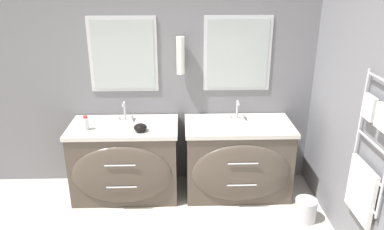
% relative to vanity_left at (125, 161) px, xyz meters
% --- Properties ---
extents(wall_back, '(5.39, 0.17, 2.60)m').
position_rel_vanity_left_xyz_m(wall_back, '(0.17, 0.38, 0.89)').
color(wall_back, slate).
rests_on(wall_back, ground_plane).
extents(wall_right, '(0.13, 4.43, 2.60)m').
position_rel_vanity_left_xyz_m(wall_right, '(2.08, -0.91, 0.88)').
color(wall_right, slate).
rests_on(wall_right, ground_plane).
extents(vanity_left, '(1.13, 0.68, 0.81)m').
position_rel_vanity_left_xyz_m(vanity_left, '(0.00, 0.00, 0.00)').
color(vanity_left, '#4C4238').
rests_on(vanity_left, ground_plane).
extents(vanity_right, '(1.13, 0.68, 0.81)m').
position_rel_vanity_left_xyz_m(vanity_right, '(1.21, 0.00, 0.00)').
color(vanity_right, '#4C4238').
rests_on(vanity_right, ground_plane).
extents(faucet_left, '(0.17, 0.13, 0.20)m').
position_rel_vanity_left_xyz_m(faucet_left, '(0.00, 0.19, 0.50)').
color(faucet_left, silver).
rests_on(faucet_left, vanity_left).
extents(faucet_right, '(0.17, 0.13, 0.20)m').
position_rel_vanity_left_xyz_m(faucet_right, '(1.21, 0.19, 0.50)').
color(faucet_right, silver).
rests_on(faucet_right, vanity_right).
extents(toiletry_bottle, '(0.06, 0.06, 0.15)m').
position_rel_vanity_left_xyz_m(toiletry_bottle, '(-0.36, -0.06, 0.47)').
color(toiletry_bottle, silver).
rests_on(toiletry_bottle, vanity_left).
extents(amenity_bowl, '(0.13, 0.13, 0.08)m').
position_rel_vanity_left_xyz_m(amenity_bowl, '(0.19, -0.12, 0.44)').
color(amenity_bowl, black).
rests_on(amenity_bowl, vanity_left).
extents(waste_bin, '(0.22, 0.22, 0.23)m').
position_rel_vanity_left_xyz_m(waste_bin, '(1.82, -0.51, -0.29)').
color(waste_bin, '#B7B7BC').
rests_on(waste_bin, ground_plane).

